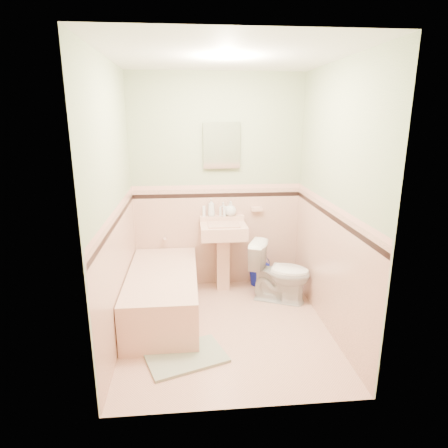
{
  "coord_description": "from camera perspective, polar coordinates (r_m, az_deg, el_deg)",
  "views": [
    {
      "loc": [
        -0.35,
        -3.4,
        2.03
      ],
      "look_at": [
        0.0,
        0.25,
        1.0
      ],
      "focal_mm": 31.1,
      "sensor_mm": 36.0,
      "label": 1
    }
  ],
  "objects": [
    {
      "name": "floor",
      "position": [
        3.97,
        0.35,
        -15.02
      ],
      "size": [
        2.2,
        2.2,
        0.0
      ],
      "primitive_type": "plane",
      "color": "#E1AC93",
      "rests_on": "ground"
    },
    {
      "name": "ceiling",
      "position": [
        3.45,
        0.43,
        23.52
      ],
      "size": [
        2.2,
        2.2,
        0.0
      ],
      "primitive_type": "plane",
      "rotation": [
        3.14,
        0.0,
        0.0
      ],
      "color": "white",
      "rests_on": "ground"
    },
    {
      "name": "wall_back",
      "position": [
        4.58,
        -1.01,
        5.87
      ],
      "size": [
        2.5,
        0.0,
        2.5
      ],
      "primitive_type": "plane",
      "rotation": [
        1.57,
        0.0,
        0.0
      ],
      "color": "beige",
      "rests_on": "ground"
    },
    {
      "name": "wall_front",
      "position": [
        2.45,
        2.98,
        -2.83
      ],
      "size": [
        2.5,
        0.0,
        2.5
      ],
      "primitive_type": "plane",
      "rotation": [
        -1.57,
        0.0,
        0.0
      ],
      "color": "beige",
      "rests_on": "ground"
    },
    {
      "name": "wall_left",
      "position": [
        3.55,
        -15.91,
        2.39
      ],
      "size": [
        0.0,
        2.5,
        2.5
      ],
      "primitive_type": "plane",
      "rotation": [
        1.57,
        0.0,
        1.57
      ],
      "color": "beige",
      "rests_on": "ground"
    },
    {
      "name": "wall_right",
      "position": [
        3.74,
        15.84,
        3.05
      ],
      "size": [
        0.0,
        2.5,
        2.5
      ],
      "primitive_type": "plane",
      "rotation": [
        1.57,
        0.0,
        -1.57
      ],
      "color": "beige",
      "rests_on": "ground"
    },
    {
      "name": "wainscot_back",
      "position": [
        4.72,
        -0.96,
        -1.95
      ],
      "size": [
        2.0,
        0.0,
        2.0
      ],
      "primitive_type": "plane",
      "rotation": [
        1.57,
        0.0,
        0.0
      ],
      "color": "beige",
      "rests_on": "ground"
    },
    {
      "name": "wainscot_front",
      "position": [
        2.74,
        2.75,
        -15.76
      ],
      "size": [
        2.0,
        0.0,
        2.0
      ],
      "primitive_type": "plane",
      "rotation": [
        -1.57,
        0.0,
        0.0
      ],
      "color": "beige",
      "rests_on": "ground"
    },
    {
      "name": "wainscot_left",
      "position": [
        3.74,
        -14.98,
        -7.33
      ],
      "size": [
        0.0,
        2.2,
        2.2
      ],
      "primitive_type": "plane",
      "rotation": [
        1.57,
        0.0,
        1.57
      ],
      "color": "beige",
      "rests_on": "ground"
    },
    {
      "name": "wainscot_right",
      "position": [
        3.92,
        14.97,
        -6.25
      ],
      "size": [
        0.0,
        2.2,
        2.2
      ],
      "primitive_type": "plane",
      "rotation": [
        1.57,
        0.0,
        -1.57
      ],
      "color": "beige",
      "rests_on": "ground"
    },
    {
      "name": "accent_back",
      "position": [
        4.59,
        -0.98,
        4.23
      ],
      "size": [
        2.0,
        0.0,
        2.0
      ],
      "primitive_type": "plane",
      "rotation": [
        1.57,
        0.0,
        0.0
      ],
      "color": "black",
      "rests_on": "ground"
    },
    {
      "name": "accent_front",
      "position": [
        2.51,
        2.88,
        -5.52
      ],
      "size": [
        2.0,
        0.0,
        2.0
      ],
      "primitive_type": "plane",
      "rotation": [
        -1.57,
        0.0,
        0.0
      ],
      "color": "black",
      "rests_on": "ground"
    },
    {
      "name": "accent_left",
      "position": [
        3.58,
        -15.47,
        0.38
      ],
      "size": [
        0.0,
        2.2,
        2.2
      ],
      "primitive_type": "plane",
      "rotation": [
        1.57,
        0.0,
        1.57
      ],
      "color": "black",
      "rests_on": "ground"
    },
    {
      "name": "accent_right",
      "position": [
        3.76,
        15.44,
        1.12
      ],
      "size": [
        0.0,
        2.2,
        2.2
      ],
      "primitive_type": "plane",
      "rotation": [
        1.57,
        0.0,
        -1.57
      ],
      "color": "black",
      "rests_on": "ground"
    },
    {
      "name": "cap_back",
      "position": [
        4.57,
        -0.99,
        5.46
      ],
      "size": [
        2.0,
        0.0,
        2.0
      ],
      "primitive_type": "plane",
      "rotation": [
        1.57,
        0.0,
        0.0
      ],
      "color": "#E1A590",
      "rests_on": "ground"
    },
    {
      "name": "cap_front",
      "position": [
        2.48,
        2.91,
        -3.36
      ],
      "size": [
        2.0,
        0.0,
        2.0
      ],
      "primitive_type": "plane",
      "rotation": [
        -1.57,
        0.0,
        0.0
      ],
      "color": "#E1A590",
      "rests_on": "ground"
    },
    {
      "name": "cap_left",
      "position": [
        3.55,
        -15.59,
        1.93
      ],
      "size": [
        0.0,
        2.2,
        2.2
      ],
      "primitive_type": "plane",
      "rotation": [
        1.57,
        0.0,
        1.57
      ],
      "color": "#E1A590",
      "rests_on": "ground"
    },
    {
      "name": "cap_right",
      "position": [
        3.74,
        15.55,
        2.6
      ],
      "size": [
        0.0,
        2.2,
        2.2
      ],
      "primitive_type": "plane",
      "rotation": [
        1.57,
        0.0,
        -1.57
      ],
      "color": "#E1A590",
      "rests_on": "ground"
    },
    {
      "name": "bathtub",
      "position": [
        4.15,
        -8.94,
        -10.28
      ],
      "size": [
        0.7,
        1.5,
        0.45
      ],
      "primitive_type": "cube",
      "color": "#DCAA92",
      "rests_on": "floor"
    },
    {
      "name": "tub_faucet",
      "position": [
        4.67,
        -8.65,
        -1.93
      ],
      "size": [
        0.04,
        0.12,
        0.04
      ],
      "primitive_type": "cylinder",
      "rotation": [
        1.57,
        0.0,
        0.0
      ],
      "color": "silver",
      "rests_on": "wall_back"
    },
    {
      "name": "sink",
      "position": [
        4.57,
        -0.1,
        -5.03
      ],
      "size": [
        0.52,
        0.48,
        0.82
      ],
      "primitive_type": null,
      "color": "#DCAA92",
      "rests_on": "floor"
    },
    {
      "name": "sink_faucet",
      "position": [
        4.55,
        -0.26,
        1.94
      ],
      "size": [
        0.02,
        0.02,
        0.1
      ],
      "primitive_type": "cylinder",
      "color": "silver",
      "rests_on": "sink"
    },
    {
      "name": "medicine_cabinet",
      "position": [
        4.5,
        -0.36,
        11.47
      ],
      "size": [
        0.36,
        0.04,
        0.45
      ],
      "primitive_type": "cube",
      "color": "white",
      "rests_on": "wall_back"
    },
    {
      "name": "soap_dish",
      "position": [
        4.66,
        4.82,
        2.23
      ],
      "size": [
        0.13,
        0.08,
        0.04
      ],
      "primitive_type": "cube",
      "color": "#DCAA92",
      "rests_on": "wall_back"
    },
    {
      "name": "soap_bottle_left",
      "position": [
        4.57,
        -1.87,
        2.46
      ],
      "size": [
        0.08,
        0.09,
        0.21
      ],
      "primitive_type": "imported",
      "rotation": [
        0.0,
        0.0,
        0.05
      ],
      "color": "#B2B2B2",
      "rests_on": "sink"
    },
    {
      "name": "soap_bottle_mid",
      "position": [
        4.59,
        -0.12,
        2.21
      ],
      "size": [
        0.1,
        0.1,
        0.16
      ],
      "primitive_type": "imported",
      "rotation": [
        0.0,
        0.0,
        -0.38
      ],
      "color": "#B2B2B2",
      "rests_on": "sink"
    },
    {
      "name": "soap_bottle_right",
      "position": [
        4.59,
        0.97,
        2.3
      ],
      "size": [
        0.17,
        0.17,
        0.17
      ],
      "primitive_type": "imported",
      "rotation": [
        0.0,
        0.0,
        -0.33
      ],
      "color": "#B2B2B2",
      "rests_on": "sink"
    },
    {
      "name": "tube",
      "position": [
        4.58,
        -2.97,
        1.88
      ],
      "size": [
        0.05,
        0.05,
        0.12
      ],
      "primitive_type": "cylinder",
      "rotation": [
        0.0,
        0.0,
        0.39
      ],
      "color": "white",
      "rests_on": "sink"
    },
    {
      "name": "toilet",
      "position": [
        4.42,
        8.22,
        -7.0
      ],
      "size": [
        0.76,
        0.61,
        0.68
      ],
      "primitive_type": "imported",
      "rotation": [
        0.0,
        0.0,
        1.17
      ],
      "color": "white",
      "rests_on": "floor"
    },
    {
      "name": "bucket",
      "position": [
        4.87,
        5.17,
        -7.38
      ],
      "size": [
        0.29,
        0.29,
        0.26
      ],
      "primitive_type": null,
      "rotation": [
        0.0,
        0.0,
        -0.16
      ],
      "color": "#0C168D",
      "rests_on": "floor"
    },
    {
      "name": "bath_mat",
      "position": [
        3.57,
        -5.62,
        -18.83
      ],
      "size": [
        0.77,
        0.64,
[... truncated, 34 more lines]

